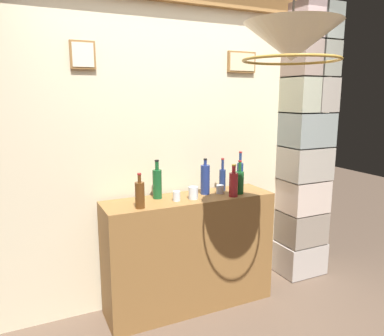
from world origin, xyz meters
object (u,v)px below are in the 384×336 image
object	(u,v)px
liquor_bottle_rum	(140,194)
glass_tumbler_highball	(220,189)
liquor_bottle_whiskey	(205,179)
liquor_bottle_vodka	(222,179)
pendant_lamp	(292,43)
liquor_bottle_sherry	(157,183)
glass_tumbler_rocks	(193,193)
glass_tumbler_shot	(177,196)
liquor_bottle_amaro	(240,176)
liquor_bottle_mezcal	(233,184)
liquor_bottle_scotch	(240,182)

from	to	relation	value
liquor_bottle_rum	glass_tumbler_highball	world-z (taller)	liquor_bottle_rum
liquor_bottle_whiskey	liquor_bottle_rum	xyz separation A→B (m)	(-0.61, -0.15, -0.02)
liquor_bottle_vodka	pendant_lamp	bearing A→B (deg)	-99.32
liquor_bottle_sherry	glass_tumbler_rocks	xyz separation A→B (m)	(0.25, -0.14, -0.08)
liquor_bottle_whiskey	liquor_bottle_sherry	size ratio (longest dim) A/B	0.96
liquor_bottle_whiskey	glass_tumbler_shot	distance (m)	0.32
liquor_bottle_whiskey	liquor_bottle_amaro	xyz separation A→B (m)	(0.32, -0.04, 0.01)
liquor_bottle_whiskey	liquor_bottle_mezcal	size ratio (longest dim) A/B	1.13
glass_tumbler_rocks	pendant_lamp	bearing A→B (deg)	-78.86
liquor_bottle_mezcal	liquor_bottle_vodka	bearing A→B (deg)	85.39
liquor_bottle_rum	glass_tumbler_rocks	size ratio (longest dim) A/B	2.65
liquor_bottle_whiskey	liquor_bottle_vodka	bearing A→B (deg)	12.00
glass_tumbler_shot	glass_tumbler_highball	bearing A→B (deg)	7.23
liquor_bottle_scotch	liquor_bottle_rum	xyz separation A→B (m)	(-0.87, -0.04, -0.00)
liquor_bottle_rum	liquor_bottle_mezcal	bearing A→B (deg)	-1.23
pendant_lamp	liquor_bottle_rum	bearing A→B (deg)	127.31
liquor_bottle_scotch	glass_tumbler_rocks	distance (m)	0.42
pendant_lamp	liquor_bottle_mezcal	bearing A→B (deg)	79.49
liquor_bottle_sherry	liquor_bottle_mezcal	xyz separation A→B (m)	(0.58, -0.21, -0.02)
glass_tumbler_highball	pendant_lamp	bearing A→B (deg)	-96.18
glass_tumbler_shot	liquor_bottle_mezcal	bearing A→B (deg)	-9.42
liquor_bottle_rum	liquor_bottle_scotch	bearing A→B (deg)	2.36
liquor_bottle_amaro	liquor_bottle_mezcal	distance (m)	0.20
liquor_bottle_whiskey	glass_tumbler_shot	size ratio (longest dim) A/B	3.86
glass_tumbler_highball	glass_tumbler_shot	bearing A→B (deg)	-172.77
liquor_bottle_scotch	pendant_lamp	size ratio (longest dim) A/B	0.48
liquor_bottle_amaro	liquor_bottle_mezcal	bearing A→B (deg)	-137.79
liquor_bottle_amaro	glass_tumbler_highball	distance (m)	0.22
liquor_bottle_whiskey	glass_tumbler_shot	bearing A→B (deg)	-162.98
liquor_bottle_whiskey	liquor_bottle_vodka	xyz separation A→B (m)	(0.19, 0.04, -0.02)
liquor_bottle_sherry	pendant_lamp	distance (m)	1.47
liquor_bottle_scotch	liquor_bottle_vodka	size ratio (longest dim) A/B	1.00
glass_tumbler_rocks	liquor_bottle_sherry	bearing A→B (deg)	151.61
liquor_bottle_vodka	glass_tumbler_rocks	xyz separation A→B (m)	(-0.34, -0.13, -0.05)
pendant_lamp	glass_tumbler_shot	bearing A→B (deg)	109.63
pendant_lamp	glass_tumbler_rocks	bearing A→B (deg)	101.14
liquor_bottle_rum	liquor_bottle_vodka	size ratio (longest dim) A/B	0.92
liquor_bottle_whiskey	liquor_bottle_vodka	size ratio (longest dim) A/B	1.06
glass_tumbler_highball	liquor_bottle_mezcal	bearing A→B (deg)	-69.64
liquor_bottle_rum	liquor_bottle_vodka	bearing A→B (deg)	13.49
liquor_bottle_rum	liquor_bottle_amaro	xyz separation A→B (m)	(0.93, 0.11, 0.03)
liquor_bottle_scotch	glass_tumbler_highball	world-z (taller)	liquor_bottle_scotch
liquor_bottle_scotch	glass_tumbler_rocks	bearing A→B (deg)	177.07
liquor_bottle_whiskey	liquor_bottle_mezcal	world-z (taller)	liquor_bottle_whiskey
liquor_bottle_scotch	liquor_bottle_sherry	distance (m)	0.69
liquor_bottle_scotch	glass_tumbler_rocks	size ratio (longest dim) A/B	2.88
liquor_bottle_scotch	liquor_bottle_vodka	world-z (taller)	same
liquor_bottle_scotch	liquor_bottle_whiskey	size ratio (longest dim) A/B	0.94
glass_tumbler_highball	glass_tumbler_rocks	bearing A→B (deg)	-168.39
liquor_bottle_vodka	liquor_bottle_mezcal	world-z (taller)	liquor_bottle_vodka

